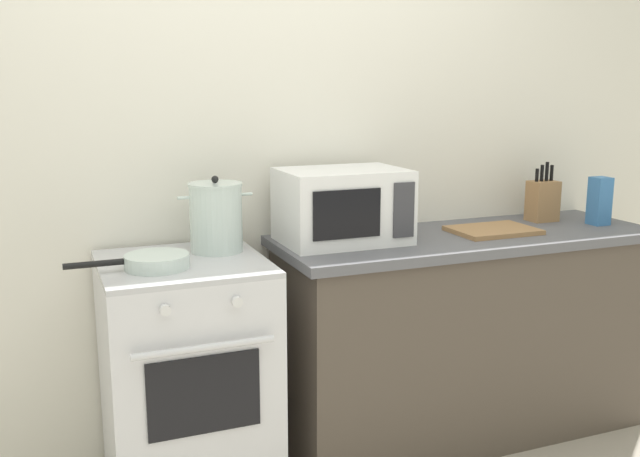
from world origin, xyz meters
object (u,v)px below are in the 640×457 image
(frying_pan, at_px, (155,261))
(cutting_board, at_px, (493,230))
(stove, at_px, (187,378))
(microwave, at_px, (342,206))
(pasta_box, at_px, (599,201))
(knife_block, at_px, (543,200))
(stock_pot, at_px, (216,217))

(frying_pan, relative_size, cutting_board, 1.19)
(stove, height_order, microwave, microwave)
(pasta_box, bearing_deg, knife_block, 137.14)
(stove, bearing_deg, stock_pot, 34.53)
(cutting_board, bearing_deg, frying_pan, -177.26)
(stove, height_order, frying_pan, frying_pan)
(stove, xyz_separation_m, pasta_box, (1.92, -0.03, 0.57))
(stock_pot, relative_size, cutting_board, 0.82)
(stock_pot, height_order, cutting_board, stock_pot)
(knife_block, height_order, pasta_box, knife_block)
(stove, xyz_separation_m, stock_pot, (0.16, 0.11, 0.59))
(stove, distance_m, microwave, 0.91)
(stove, distance_m, pasta_box, 2.00)
(frying_pan, height_order, knife_block, knife_block)
(microwave, distance_m, knife_block, 1.06)
(frying_pan, bearing_deg, stove, 32.08)
(microwave, distance_m, cutting_board, 0.70)
(stock_pot, relative_size, pasta_box, 1.34)
(stock_pot, relative_size, microwave, 0.59)
(frying_pan, bearing_deg, microwave, 10.69)
(stove, xyz_separation_m, cutting_board, (1.36, 0.00, 0.47))
(cutting_board, height_order, pasta_box, pasta_box)
(stove, bearing_deg, microwave, 6.68)
(cutting_board, bearing_deg, stove, -179.95)
(frying_pan, bearing_deg, pasta_box, 1.14)
(stove, distance_m, stock_pot, 0.62)
(stove, distance_m, frying_pan, 0.50)
(cutting_board, xyz_separation_m, knife_block, (0.37, 0.14, 0.09))
(microwave, bearing_deg, pasta_box, -4.97)
(stock_pot, bearing_deg, cutting_board, -5.04)
(stock_pot, xyz_separation_m, pasta_box, (1.76, -0.14, -0.02))
(cutting_board, distance_m, knife_block, 0.41)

